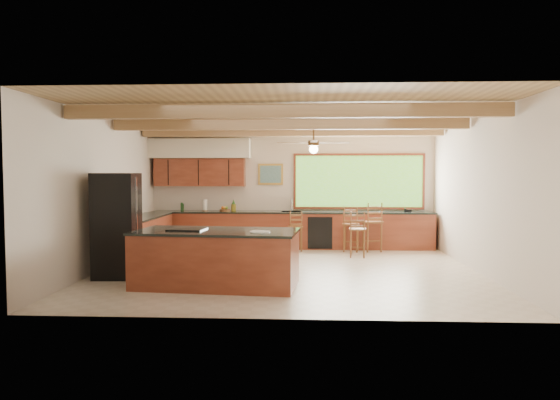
{
  "coord_description": "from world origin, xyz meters",
  "views": [
    {
      "loc": [
        0.32,
        -9.56,
        1.87
      ],
      "look_at": [
        -0.19,
        0.8,
        1.32
      ],
      "focal_mm": 32.0,
      "sensor_mm": 36.0,
      "label": 1
    }
  ],
  "objects": [
    {
      "name": "room_shell",
      "position": [
        -0.17,
        0.65,
        2.21
      ],
      "size": [
        7.27,
        6.54,
        3.02
      ],
      "color": "beige",
      "rests_on": "ground"
    },
    {
      "name": "bar_stool_c",
      "position": [
        1.44,
        2.35,
        0.65
      ],
      "size": [
        0.45,
        0.45,
        1.09
      ],
      "rotation": [
        0.0,
        0.0,
        -0.17
      ],
      "color": "brown",
      "rests_on": "ground"
    },
    {
      "name": "refrigerator",
      "position": [
        -3.05,
        -0.79,
        0.94
      ],
      "size": [
        0.77,
        0.75,
        1.88
      ],
      "rotation": [
        0.0,
        0.0,
        0.06
      ],
      "color": "black",
      "rests_on": "ground"
    },
    {
      "name": "bar_stool_d",
      "position": [
        1.95,
        2.39,
        0.7
      ],
      "size": [
        0.49,
        0.49,
        1.18
      ],
      "rotation": [
        0.0,
        0.0,
        0.18
      ],
      "color": "brown",
      "rests_on": "ground"
    },
    {
      "name": "island",
      "position": [
        -1.14,
        -1.4,
        0.47
      ],
      "size": [
        2.78,
        1.5,
        0.95
      ],
      "rotation": [
        0.0,
        0.0,
        -0.09
      ],
      "color": "brown",
      "rests_on": "ground"
    },
    {
      "name": "bar_stool_a",
      "position": [
        0.1,
        2.4,
        0.57
      ],
      "size": [
        0.38,
        0.38,
        0.96
      ],
      "rotation": [
        0.0,
        0.0,
        0.1
      ],
      "color": "brown",
      "rests_on": "ground"
    },
    {
      "name": "bar_stool_b",
      "position": [
        1.51,
        1.55,
        0.61
      ],
      "size": [
        0.41,
        0.41,
        1.04
      ],
      "rotation": [
        0.0,
        0.0,
        -0.12
      ],
      "color": "brown",
      "rests_on": "ground"
    },
    {
      "name": "counter_run",
      "position": [
        -0.82,
        2.52,
        0.46
      ],
      "size": [
        7.12,
        3.1,
        1.22
      ],
      "color": "brown",
      "rests_on": "ground"
    },
    {
      "name": "ground",
      "position": [
        0.0,
        0.0,
        0.0
      ],
      "size": [
        7.2,
        7.2,
        0.0
      ],
      "primitive_type": "plane",
      "color": "beige",
      "rests_on": "ground"
    }
  ]
}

